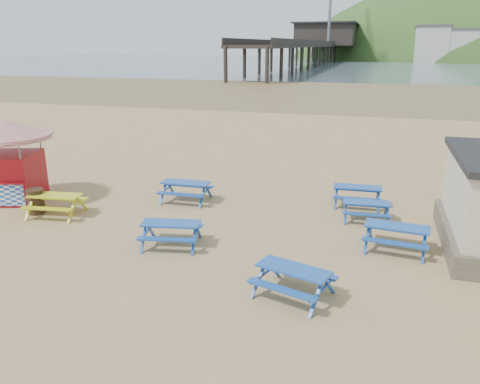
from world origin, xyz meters
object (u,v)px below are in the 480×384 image
(picnic_table_blue_b, at_px, (357,196))
(picnic_table_yellow, at_px, (56,205))
(picnic_table_blue_a, at_px, (186,191))
(ice_cream_kiosk, at_px, (7,150))
(litter_bin, at_px, (36,201))

(picnic_table_blue_b, height_order, picnic_table_yellow, picnic_table_yellow)
(picnic_table_blue_a, distance_m, picnic_table_blue_b, 7.17)
(picnic_table_blue_a, bearing_deg, picnic_table_yellow, -145.72)
(picnic_table_yellow, xyz_separation_m, ice_cream_kiosk, (-3.03, 1.13, 1.75))
(picnic_table_blue_b, distance_m, litter_bin, 12.92)
(litter_bin, bearing_deg, picnic_table_blue_b, 20.78)
(picnic_table_yellow, relative_size, ice_cream_kiosk, 0.46)
(picnic_table_blue_b, distance_m, ice_cream_kiosk, 14.72)
(picnic_table_yellow, height_order, ice_cream_kiosk, ice_cream_kiosk)
(ice_cream_kiosk, bearing_deg, picnic_table_blue_a, -1.73)
(picnic_table_yellow, height_order, litter_bin, litter_bin)
(picnic_table_blue_a, bearing_deg, litter_bin, -150.43)
(picnic_table_blue_b, relative_size, litter_bin, 2.03)
(picnic_table_yellow, distance_m, litter_bin, 0.89)
(picnic_table_blue_b, height_order, ice_cream_kiosk, ice_cream_kiosk)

